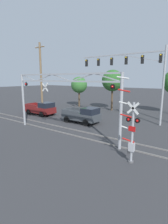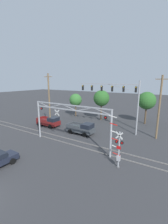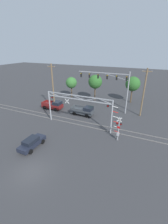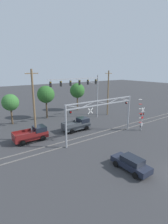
# 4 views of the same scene
# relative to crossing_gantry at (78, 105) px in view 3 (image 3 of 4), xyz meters

# --- Properties ---
(ground_plane) EXTENTS (200.00, 200.00, 0.00)m
(ground_plane) POSITION_rel_crossing_gantry_xyz_m (0.01, -12.24, -4.05)
(ground_plane) COLOR #38383A
(rail_track_near) EXTENTS (80.00, 0.08, 0.10)m
(rail_track_near) POSITION_rel_crossing_gantry_xyz_m (0.01, 0.28, -4.00)
(rail_track_near) COLOR gray
(rail_track_near) RESTS_ON ground_plane
(rail_track_far) EXTENTS (80.00, 0.08, 0.10)m
(rail_track_far) POSITION_rel_crossing_gantry_xyz_m (0.01, 1.72, -4.00)
(rail_track_far) COLOR gray
(rail_track_far) RESTS_ON ground_plane
(crossing_gantry) EXTENTS (12.26, 0.28, 5.80)m
(crossing_gantry) POSITION_rel_crossing_gantry_xyz_m (0.00, 0.00, 0.00)
(crossing_gantry) COLOR #9EA0A5
(crossing_gantry) RESTS_ON ground_plane
(crossing_signal_mast) EXTENTS (1.63, 0.35, 5.48)m
(crossing_signal_mast) POSITION_rel_crossing_gantry_xyz_m (7.49, -1.58, -2.06)
(crossing_signal_mast) COLOR #9EA0A5
(crossing_signal_mast) RESTS_ON ground_plane
(traffic_signal_span) EXTENTS (11.12, 0.39, 8.88)m
(traffic_signal_span) POSITION_rel_crossing_gantry_xyz_m (3.66, 9.15, 2.35)
(traffic_signal_span) COLOR #9EA0A5
(traffic_signal_span) RESTS_ON ground_plane
(pickup_truck_lead) EXTENTS (4.68, 2.29, 1.95)m
(pickup_truck_lead) POSITION_rel_crossing_gantry_xyz_m (-1.12, 4.79, -3.10)
(pickup_truck_lead) COLOR #3D4247
(pickup_truck_lead) RESTS_ON ground_plane
(pickup_truck_following) EXTENTS (4.75, 2.29, 1.95)m
(pickup_truck_following) POSITION_rel_crossing_gantry_xyz_m (-8.87, 4.91, -3.10)
(pickup_truck_following) COLOR maroon
(pickup_truck_following) RESTS_ON ground_plane
(sedan_waiting) EXTENTS (1.88, 4.28, 1.48)m
(sedan_waiting) POSITION_rel_crossing_gantry_xyz_m (-3.18, -8.44, -3.28)
(sedan_waiting) COLOR #1E2333
(sedan_waiting) RESTS_ON ground_plane
(utility_pole_left) EXTENTS (1.80, 0.28, 10.15)m
(utility_pole_left) POSITION_rel_crossing_gantry_xyz_m (-8.36, 4.71, 1.18)
(utility_pole_left) COLOR brown
(utility_pole_left) RESTS_ON ground_plane
(utility_pole_right) EXTENTS (1.80, 0.28, 9.70)m
(utility_pole_right) POSITION_rel_crossing_gantry_xyz_m (9.89, 9.22, 0.95)
(utility_pole_right) COLOR brown
(utility_pole_right) RESTS_ON ground_plane
(background_tree_beyond_span) EXTENTS (3.06, 3.06, 5.67)m
(background_tree_beyond_span) POSITION_rel_crossing_gantry_xyz_m (-9.29, 14.57, 0.06)
(background_tree_beyond_span) COLOR brown
(background_tree_beyond_span) RESTS_ON ground_plane
(background_tree_far_left_verge) EXTENTS (3.57, 3.57, 6.66)m
(background_tree_far_left_verge) POSITION_rel_crossing_gantry_xyz_m (6.81, 16.80, 0.80)
(background_tree_far_left_verge) COLOR brown
(background_tree_far_left_verge) RESTS_ON ground_plane
(background_tree_far_right_verge) EXTENTS (3.54, 3.54, 6.77)m
(background_tree_far_right_verge) POSITION_rel_crossing_gantry_xyz_m (-2.29, 14.63, 0.93)
(background_tree_far_right_verge) COLOR brown
(background_tree_far_right_verge) RESTS_ON ground_plane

